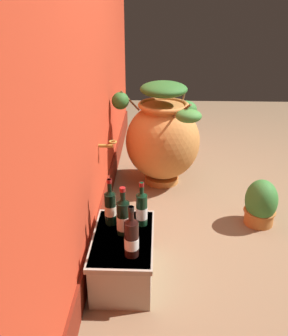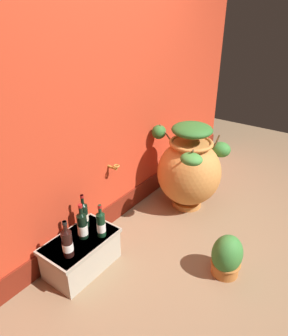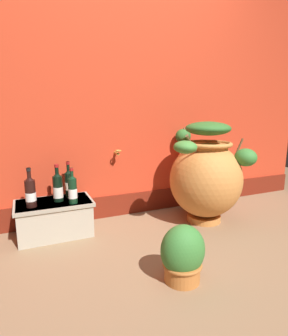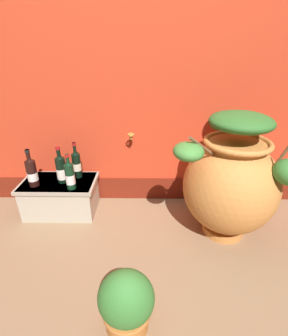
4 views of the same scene
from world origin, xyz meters
The scene contains 9 objects.
ground_plane centered at (0.00, 0.00, 0.00)m, with size 7.00×7.00×0.00m, color #896B4C.
back_wall centered at (0.00, 1.20, 1.29)m, with size 4.40×0.33×2.60m.
terracotta_urn centered at (0.64, 0.65, 0.44)m, with size 0.77×0.76×0.91m.
stone_ledge centered at (-0.66, 0.89, 0.16)m, with size 0.60×0.36×0.29m.
wine_bottle_left centered at (-0.83, 0.82, 0.41)m, with size 0.08×0.08×0.30m.
wine_bottle_middle centered at (-0.52, 0.97, 0.41)m, with size 0.07×0.07×0.30m.
wine_bottle_right centered at (-0.62, 0.89, 0.40)m, with size 0.08×0.08×0.30m.
wine_bottle_back centered at (-0.52, 0.78, 0.40)m, with size 0.07×0.07×0.29m.
potted_shrub centered at (-0.03, -0.07, 0.17)m, with size 0.27×0.24×0.35m.
Camera 2 is at (-1.91, -0.65, 1.91)m, focal length 33.65 mm.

